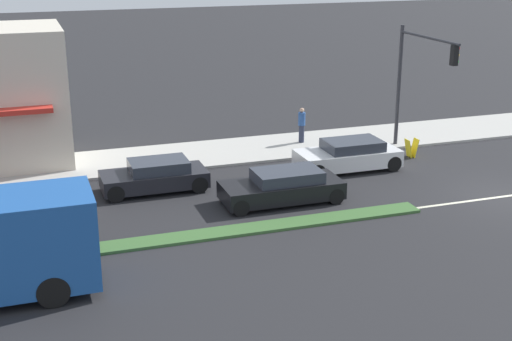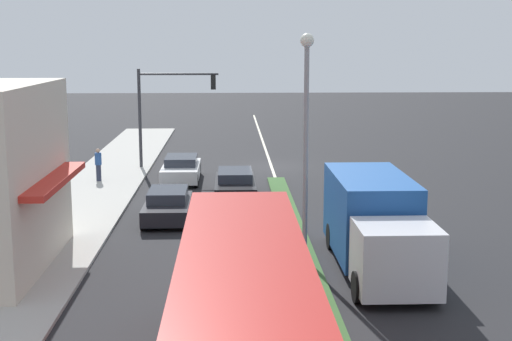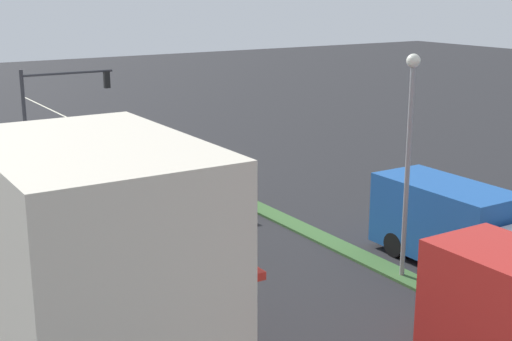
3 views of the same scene
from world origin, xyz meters
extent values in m
plane|color=#232326|center=(0.00, 18.00, 0.00)|extent=(160.00, 160.00, 0.00)
cube|color=beige|center=(0.00, 0.00, 0.00)|extent=(0.16, 60.00, 0.01)
cube|color=beige|center=(10.69, 19.00, 3.03)|extent=(4.82, 7.22, 5.82)
cube|color=red|center=(7.93, 19.00, 2.92)|extent=(0.70, 5.78, 0.20)
cylinder|color=#333338|center=(7.55, 0.54, 2.92)|extent=(0.18, 0.18, 5.60)
cylinder|color=#333338|center=(5.30, 0.54, 5.42)|extent=(4.50, 0.12, 0.12)
cube|color=black|center=(3.35, 0.54, 4.97)|extent=(0.28, 0.24, 0.84)
sphere|color=red|center=(3.35, 0.41, 5.24)|extent=(0.18, 0.18, 0.18)
sphere|color=gold|center=(3.35, 0.41, 4.97)|extent=(0.18, 0.18, 0.18)
sphere|color=green|center=(3.35, 0.41, 4.70)|extent=(0.18, 0.18, 0.18)
cylinder|color=gray|center=(0.00, 18.60, 3.60)|extent=(0.16, 0.16, 7.00)
sphere|color=silver|center=(0.00, 18.60, 7.25)|extent=(0.44, 0.44, 0.44)
cylinder|color=#282D42|center=(9.23, 4.70, 0.54)|extent=(0.26, 0.26, 0.84)
cylinder|color=#284C8C|center=(9.23, 4.70, 1.27)|extent=(0.34, 0.34, 0.62)
sphere|color=tan|center=(9.23, 4.70, 1.69)|extent=(0.22, 0.22, 0.22)
cube|color=yellow|center=(5.73, 0.60, 0.43)|extent=(0.45, 0.21, 0.84)
cube|color=yellow|center=(5.73, 0.92, 0.43)|extent=(0.45, 0.21, 0.84)
cube|color=#1E519E|center=(-2.20, 18.27, 1.57)|extent=(2.40, 5.10, 2.60)
cylinder|color=black|center=(-3.28, 17.02, 0.45)|extent=(0.28, 0.90, 0.90)
cylinder|color=black|center=(-1.12, 17.02, 0.45)|extent=(0.28, 0.90, 0.90)
cube|color=black|center=(5.00, 12.67, 0.49)|extent=(1.82, 4.10, 0.61)
cube|color=#2D333D|center=(5.00, 12.46, 1.01)|extent=(1.54, 2.26, 0.44)
cylinder|color=black|center=(4.19, 14.29, 0.33)|extent=(0.22, 0.67, 0.67)
cylinder|color=black|center=(5.81, 14.29, 0.33)|extent=(0.22, 0.67, 0.67)
cylinder|color=black|center=(4.19, 11.05, 0.33)|extent=(0.22, 0.67, 0.67)
cylinder|color=black|center=(5.81, 11.05, 0.33)|extent=(0.22, 0.67, 0.67)
cube|color=black|center=(2.20, 8.39, 0.49)|extent=(1.86, 4.53, 0.64)
cube|color=#2D333D|center=(2.20, 8.16, 1.03)|extent=(1.58, 2.49, 0.43)
cylinder|color=black|center=(1.37, 10.25, 0.31)|extent=(0.22, 0.61, 0.61)
cylinder|color=black|center=(3.03, 10.25, 0.31)|extent=(0.22, 0.61, 0.61)
cylinder|color=black|center=(1.37, 6.53, 0.31)|extent=(0.22, 0.61, 0.61)
cylinder|color=black|center=(3.03, 6.53, 0.31)|extent=(0.22, 0.61, 0.61)
cube|color=silver|center=(5.00, 4.31, 0.52)|extent=(1.90, 4.39, 0.68)
cube|color=#2D333D|center=(5.00, 4.09, 1.08)|extent=(1.61, 2.41, 0.42)
cylinder|color=black|center=(4.15, 6.07, 0.33)|extent=(0.22, 0.67, 0.67)
cylinder|color=black|center=(5.85, 6.07, 0.33)|extent=(0.22, 0.67, 0.67)
cylinder|color=black|center=(4.15, 2.55, 0.33)|extent=(0.22, 0.67, 0.67)
cylinder|color=black|center=(5.85, 2.55, 0.33)|extent=(0.22, 0.67, 0.67)
camera|label=1|loc=(-21.28, 17.39, 9.49)|focal=50.00mm
camera|label=2|loc=(2.46, 41.20, 7.19)|focal=50.00mm
camera|label=3|loc=(16.02, 34.91, 9.45)|focal=50.00mm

